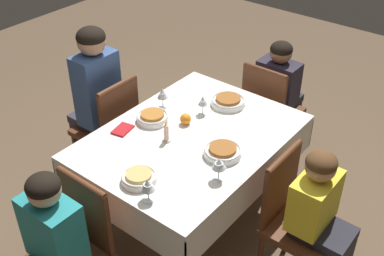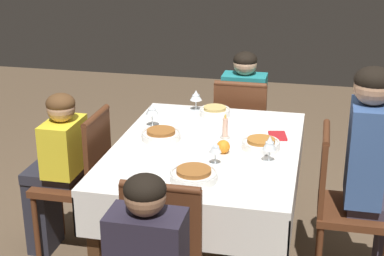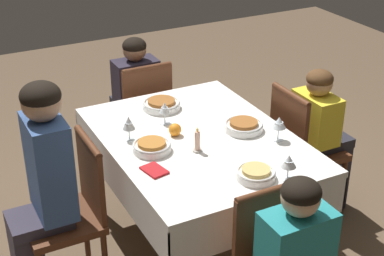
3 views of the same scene
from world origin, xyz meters
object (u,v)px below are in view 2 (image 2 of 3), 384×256
object	(u,v)px
chair_south	(342,201)
bowl_south	(261,144)
person_child_teal	(245,115)
candle_centerpiece	(225,129)
person_adult_denim	(374,169)
wine_glass_north	(152,110)
bowl_west	(194,174)
bowl_east	(215,111)
dining_table	(206,161)
chair_east	(241,132)
person_child_yellow	(55,167)
wine_glass_west	(215,148)
wine_glass_south	(270,143)
bowl_north	(161,135)
orange_fruit	(223,147)
napkin_red_folded	(278,136)
wine_glass_east	(196,96)
chair_north	(81,176)

from	to	relation	value
chair_south	bowl_south	xyz separation A→B (m)	(0.03, 0.44, 0.27)
person_child_teal	candle_centerpiece	bearing A→B (deg)	90.63
person_adult_denim	wine_glass_north	bearing A→B (deg)	79.46
bowl_west	candle_centerpiece	distance (m)	0.57
bowl_east	wine_glass_north	xyz separation A→B (m)	(-0.28, 0.32, 0.08)
dining_table	chair_east	world-z (taller)	chair_east
person_child_yellow	wine_glass_west	bearing A→B (deg)	77.06
wine_glass_south	bowl_north	xyz separation A→B (m)	(0.19, 0.61, -0.07)
bowl_east	bowl_north	world-z (taller)	same
person_child_teal	chair_east	bearing A→B (deg)	90.00
bowl_south	person_child_teal	bearing A→B (deg)	12.15
orange_fruit	napkin_red_folded	size ratio (longest dim) A/B	0.48
bowl_north	napkin_red_folded	bearing A→B (deg)	-74.22
person_child_yellow	wine_glass_east	distance (m)	0.97
chair_east	chair_north	xyz separation A→B (m)	(-0.91, 0.80, 0.00)
orange_fruit	person_child_yellow	bearing A→B (deg)	86.29
dining_table	orange_fruit	distance (m)	0.18
wine_glass_north	orange_fruit	distance (m)	0.57
chair_north	napkin_red_folded	world-z (taller)	chair_north
bowl_west	wine_glass_west	size ratio (longest dim) A/B	1.74
bowl_south	orange_fruit	distance (m)	0.21
chair_south	bowl_south	world-z (taller)	chair_south
wine_glass_south	chair_east	bearing A→B (deg)	15.09
wine_glass_north	chair_south	bearing A→B (deg)	-101.87
bowl_west	orange_fruit	bearing A→B (deg)	-12.73
person_child_yellow	wine_glass_south	size ratio (longest dim) A/B	7.00
orange_fruit	person_adult_denim	bearing A→B (deg)	-84.45
bowl_south	person_child_yellow	bearing A→B (deg)	91.88
dining_table	chair_east	xyz separation A→B (m)	(0.90, -0.07, -0.15)
dining_table	candle_centerpiece	world-z (taller)	candle_centerpiece
bowl_east	wine_glass_east	distance (m)	0.17
chair_south	bowl_south	bearing A→B (deg)	86.33
chair_north	person_adult_denim	xyz separation A→B (m)	(0.01, -1.60, 0.20)
bowl_east	person_child_teal	bearing A→B (deg)	-11.84
dining_table	chair_north	bearing A→B (deg)	91.05
person_adult_denim	wine_glass_east	distance (m)	1.22
wine_glass_east	bowl_west	distance (m)	1.03
dining_table	wine_glass_west	bearing A→B (deg)	-159.22
dining_table	wine_glass_north	distance (m)	0.48
wine_glass_south	wine_glass_east	size ratio (longest dim) A/B	1.08
wine_glass_east	napkin_red_folded	xyz separation A→B (m)	(-0.36, -0.55, -0.09)
wine_glass_north	chair_north	bearing A→B (deg)	123.79
orange_fruit	wine_glass_south	bearing A→B (deg)	-104.90
bowl_west	wine_glass_west	world-z (taller)	wine_glass_west
chair_south	wine_glass_north	distance (m)	1.18
bowl_west	wine_glass_north	world-z (taller)	wine_glass_north
chair_south	chair_north	bearing A→B (deg)	90.40
chair_north	bowl_west	distance (m)	0.91
person_child_teal	wine_glass_north	world-z (taller)	person_child_teal
chair_north	orange_fruit	world-z (taller)	chair_north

